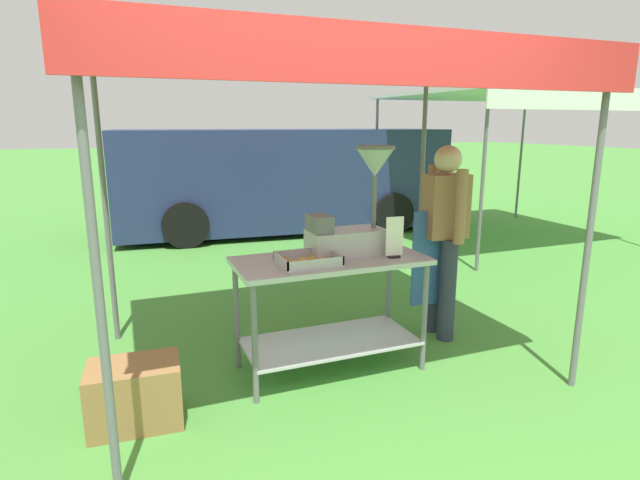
# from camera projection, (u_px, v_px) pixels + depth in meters

# --- Properties ---
(ground_plane) EXTENTS (70.00, 70.00, 0.00)m
(ground_plane) POSITION_uv_depth(u_px,v_px,m) (200.00, 240.00, 7.95)
(ground_plane) COLOR #478E38
(stall_canopy) EXTENTS (3.14, 2.20, 2.24)m
(stall_canopy) POSITION_uv_depth(u_px,v_px,m) (326.00, 65.00, 3.39)
(stall_canopy) COLOR slate
(stall_canopy) RESTS_ON ground
(donut_cart) EXTENTS (1.36, 0.63, 0.85)m
(donut_cart) POSITION_uv_depth(u_px,v_px,m) (330.00, 290.00, 3.64)
(donut_cart) COLOR #B7B7BC
(donut_cart) RESTS_ON ground
(donut_tray) EXTENTS (0.40, 0.32, 0.07)m
(donut_tray) POSITION_uv_depth(u_px,v_px,m) (308.00, 261.00, 3.44)
(donut_tray) COLOR #B7B7BC
(donut_tray) RESTS_ON donut_cart
(donut_fryer) EXTENTS (0.64, 0.28, 0.78)m
(donut_fryer) POSITION_uv_depth(u_px,v_px,m) (354.00, 213.00, 3.67)
(donut_fryer) COLOR #B7B7BC
(donut_fryer) RESTS_ON donut_cart
(menu_sign) EXTENTS (0.13, 0.05, 0.29)m
(menu_sign) POSITION_uv_depth(u_px,v_px,m) (394.00, 240.00, 3.58)
(menu_sign) COLOR black
(menu_sign) RESTS_ON donut_cart
(vendor) EXTENTS (0.46, 0.54, 1.61)m
(vendor) POSITION_uv_depth(u_px,v_px,m) (443.00, 232.00, 4.18)
(vendor) COLOR #2D3347
(vendor) RESTS_ON ground
(supply_crate) EXTENTS (0.56, 0.40, 0.38)m
(supply_crate) POSITION_uv_depth(u_px,v_px,m) (135.00, 394.00, 3.04)
(supply_crate) COLOR olive
(supply_crate) RESTS_ON ground
(van_navy) EXTENTS (5.47, 2.41, 1.69)m
(van_navy) POSITION_uv_depth(u_px,v_px,m) (280.00, 178.00, 8.64)
(van_navy) COLOR navy
(van_navy) RESTS_ON ground
(neighbour_tent) EXTENTS (3.28, 2.93, 2.22)m
(neighbour_tent) POSITION_uv_depth(u_px,v_px,m) (514.00, 98.00, 7.55)
(neighbour_tent) COLOR slate
(neighbour_tent) RESTS_ON ground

